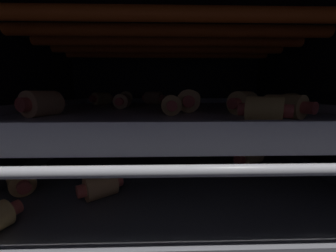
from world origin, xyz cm
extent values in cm
cube|color=black|center=(0.00, 0.00, -0.60)|extent=(54.30, 51.89, 1.20)
cube|color=black|center=(0.00, 25.34, 16.56)|extent=(54.30, 1.20, 33.11)
cube|color=black|center=(-26.55, 0.00, 16.56)|extent=(1.20, 49.49, 33.11)
cube|color=black|center=(26.55, 0.00, 16.56)|extent=(1.20, 49.49, 33.11)
cube|color=black|center=(0.00, 0.00, 33.71)|extent=(54.30, 51.89, 1.20)
cylinder|color=#F25919|center=(0.00, -10.89, 31.06)|extent=(41.52, 1.57, 1.57)
cylinder|color=#F25919|center=(0.00, -5.44, 31.06)|extent=(41.52, 1.57, 1.57)
cylinder|color=#F25919|center=(0.00, 0.00, 31.06)|extent=(41.52, 1.57, 1.57)
cylinder|color=#F25919|center=(0.00, 5.44, 31.06)|extent=(41.52, 1.57, 1.57)
cylinder|color=#F25919|center=(0.00, 10.89, 31.06)|extent=(41.52, 1.57, 1.57)
cylinder|color=slate|center=(-24.41, 0.00, 9.96)|extent=(0.67, 48.50, 0.67)
cylinder|color=slate|center=(24.41, 0.00, 9.96)|extent=(0.67, 48.50, 0.67)
cylinder|color=slate|center=(0.00, -16.97, 9.96)|extent=(48.83, 0.67, 0.67)
cylinder|color=slate|center=(0.00, -12.12, 9.96)|extent=(48.83, 0.67, 0.67)
cylinder|color=slate|center=(0.00, -7.27, 9.96)|extent=(48.83, 0.67, 0.67)
cylinder|color=slate|center=(0.00, -2.42, 9.96)|extent=(48.83, 0.67, 0.67)
cylinder|color=slate|center=(0.00, 2.42, 9.96)|extent=(48.83, 0.67, 0.67)
cylinder|color=slate|center=(0.00, 7.27, 9.96)|extent=(48.83, 0.67, 0.67)
cylinder|color=slate|center=(0.00, 12.12, 9.96)|extent=(48.83, 0.67, 0.67)
cylinder|color=slate|center=(0.00, 16.97, 9.96)|extent=(48.83, 0.67, 0.67)
cylinder|color=slate|center=(0.00, 21.82, 9.96)|extent=(48.83, 0.67, 0.67)
cube|color=#4C4C51|center=(0.00, 0.00, 10.89)|extent=(43.41, 41.67, 1.19)
cube|color=#4C4C51|center=(0.00, 20.44, 12.19)|extent=(43.41, 0.80, 1.42)
cube|color=#4C4C51|center=(-21.31, 0.00, 12.19)|extent=(0.80, 41.67, 1.42)
cube|color=#4C4C51|center=(21.31, 0.00, 12.19)|extent=(0.80, 41.67, 1.42)
cylinder|color=tan|center=(-17.95, -9.85, 12.83)|extent=(4.05, 4.08, 2.69)
cylinder|color=#C64C42|center=(-16.64, -11.33, 12.83)|extent=(1.62, 1.57, 1.38)
cylinder|color=#C64C42|center=(-19.25, -8.36, 12.83)|extent=(1.62, 1.57, 1.38)
cylinder|color=tan|center=(12.99, -1.79, 12.85)|extent=(4.90, 4.47, 2.74)
cylinder|color=#C64C42|center=(10.87, -3.10, 12.85)|extent=(1.63, 1.87, 1.63)
cylinder|color=#C64C42|center=(15.11, -0.48, 12.85)|extent=(1.63, 1.87, 1.63)
cylinder|color=tan|center=(-8.17, -11.23, 12.84)|extent=(4.26, 4.12, 2.71)
cylinder|color=#C64C42|center=(-6.49, -10.03, 12.84)|extent=(1.49, 1.62, 1.40)
cylinder|color=#C64C42|center=(-9.86, -12.43, 12.84)|extent=(1.49, 1.62, 1.40)
cylinder|color=tan|center=(6.27, 3.70, 12.80)|extent=(4.02, 4.08, 2.62)
cylinder|color=#C64C42|center=(5.01, 2.21, 12.80)|extent=(1.57, 1.49, 1.39)
cylinder|color=#C64C42|center=(7.53, 5.20, 12.80)|extent=(1.57, 1.49, 1.39)
cylinder|color=tan|center=(-10.32, 13.86, 12.89)|extent=(3.63, 4.27, 2.81)
cylinder|color=#C64C42|center=(-10.91, 16.16, 12.89)|extent=(1.88, 1.44, 1.67)
cylinder|color=#C64C42|center=(-9.73, 11.56, 12.89)|extent=(1.88, 1.44, 1.67)
cylinder|color=tan|center=(3.28, 15.57, 12.79)|extent=(3.85, 3.89, 2.60)
cylinder|color=#C64C42|center=(4.56, 14.05, 12.79)|extent=(1.84, 1.79, 1.49)
cylinder|color=#C64C42|center=(1.99, 17.08, 12.79)|extent=(1.84, 1.79, 1.49)
cylinder|color=#C64C42|center=(-14.92, -15.27, 12.69)|extent=(1.57, 1.44, 1.27)
cylinder|color=tan|center=(14.85, 11.75, 13.10)|extent=(4.36, 4.30, 3.24)
cylinder|color=#C64C42|center=(13.77, 13.40, 13.10)|extent=(1.92, 1.69, 1.69)
cylinder|color=#C64C42|center=(15.92, 10.10, 13.10)|extent=(1.92, 1.69, 1.69)
cylinder|color=slate|center=(-24.41, 0.00, 19.13)|extent=(0.68, 48.50, 0.68)
cylinder|color=slate|center=(24.41, 0.00, 19.13)|extent=(0.68, 48.50, 0.68)
cylinder|color=slate|center=(0.00, -22.23, 19.13)|extent=(48.83, 0.68, 0.68)
cylinder|color=slate|center=(0.00, -18.19, 19.13)|extent=(48.83, 0.68, 0.68)
cylinder|color=slate|center=(0.00, -14.15, 19.13)|extent=(48.83, 0.68, 0.68)
cylinder|color=slate|center=(0.00, -10.10, 19.13)|extent=(48.83, 0.68, 0.68)
cylinder|color=slate|center=(0.00, -6.06, 19.13)|extent=(48.83, 0.68, 0.68)
cylinder|color=slate|center=(0.00, -2.02, 19.13)|extent=(48.83, 0.68, 0.68)
cylinder|color=slate|center=(0.00, 2.02, 19.13)|extent=(48.83, 0.68, 0.68)
cylinder|color=slate|center=(0.00, 6.06, 19.13)|extent=(48.83, 0.68, 0.68)
cylinder|color=slate|center=(0.00, 10.10, 19.13)|extent=(48.83, 0.68, 0.68)
cylinder|color=slate|center=(0.00, 14.15, 19.13)|extent=(48.83, 0.68, 0.68)
cylinder|color=slate|center=(0.00, 18.19, 19.13)|extent=(48.83, 0.68, 0.68)
cylinder|color=slate|center=(0.00, 22.23, 19.13)|extent=(48.83, 0.68, 0.68)
cube|color=silver|center=(0.00, 0.00, 19.95)|extent=(43.41, 41.67, 0.96)
cube|color=silver|center=(0.00, -20.44, 21.01)|extent=(43.41, 0.80, 1.16)
cube|color=silver|center=(0.00, 20.44, 21.01)|extent=(43.41, 0.80, 1.16)
cube|color=silver|center=(-21.31, 0.00, 21.01)|extent=(0.80, 41.67, 1.16)
cube|color=silver|center=(21.31, 0.00, 21.01)|extent=(0.80, 41.67, 1.16)
cylinder|color=tan|center=(-15.47, -8.24, 21.95)|extent=(4.10, 4.53, 3.03)
cylinder|color=#C64C42|center=(-16.22, -10.38, 21.95)|extent=(1.75, 1.27, 1.58)
cylinder|color=#C64C42|center=(-14.73, -6.09, 21.95)|extent=(1.75, 1.27, 1.58)
cylinder|color=tan|center=(12.59, -10.27, 21.73)|extent=(4.21, 4.84, 2.60)
cylinder|color=#C64C42|center=(11.36, -7.94, 21.73)|extent=(1.67, 1.62, 1.28)
cylinder|color=#C64C42|center=(13.81, -12.60, 21.73)|extent=(1.67, 1.62, 1.28)
cylinder|color=tan|center=(-15.09, 13.60, 21.79)|extent=(4.30, 4.53, 2.71)
cylinder|color=#C64C42|center=(-16.41, 11.70, 21.79)|extent=(1.75, 1.63, 1.44)
cylinder|color=#C64C42|center=(-13.77, 15.50, 21.79)|extent=(1.75, 1.63, 1.44)
cylinder|color=tan|center=(9.34, -6.78, 21.92)|extent=(4.26, 4.25, 2.97)
cylinder|color=#C64C42|center=(10.92, -5.43, 21.92)|extent=(1.72, 1.75, 1.37)
cylinder|color=#C64C42|center=(7.76, -8.13, 21.92)|extent=(1.72, 1.75, 1.37)
cylinder|color=tan|center=(2.60, -3.31, 22.05)|extent=(3.50, 3.94, 3.23)
cylinder|color=#C64C42|center=(2.78, -1.02, 22.05)|extent=(1.69, 1.01, 1.63)
cylinder|color=#C64C42|center=(2.42, -5.59, 22.05)|extent=(1.69, 1.01, 1.63)
cylinder|color=tan|center=(18.65, -2.03, 21.77)|extent=(4.48, 4.48, 2.68)
cylinder|color=#C64C42|center=(20.19, -0.49, 21.77)|extent=(1.54, 1.54, 1.48)
cylinder|color=#C64C42|center=(17.11, -3.57, 21.77)|extent=(1.54, 1.54, 1.48)
cylinder|color=tan|center=(-8.15, 2.82, 21.71)|extent=(2.68, 3.32, 2.55)
cylinder|color=#C64C42|center=(-8.24, 0.71, 21.71)|extent=(1.35, 1.05, 1.31)
cylinder|color=#C64C42|center=(-8.07, 4.92, 21.71)|extent=(1.35, 1.05, 1.31)
cylinder|color=tan|center=(-3.23, 14.85, 21.90)|extent=(4.63, 4.21, 2.93)
cylinder|color=#C64C42|center=(-1.10, 13.90, 21.90)|extent=(1.39, 1.62, 1.37)
cylinder|color=#C64C42|center=(-5.36, 15.81, 21.90)|extent=(1.39, 1.62, 1.37)
cylinder|color=tan|center=(-10.04, 16.20, 21.92)|extent=(3.85, 4.57, 2.98)
cylinder|color=#C64C42|center=(-10.60, 18.50, 21.92)|extent=(1.79, 1.14, 1.65)
cylinder|color=#C64C42|center=(-9.47, 13.90, 21.92)|extent=(1.79, 1.14, 1.65)
cylinder|color=tan|center=(8.21, -14.54, 21.68)|extent=(3.91, 3.74, 2.50)
cylinder|color=#C64C42|center=(9.80, -15.55, 21.68)|extent=(1.27, 1.41, 1.20)
cylinder|color=#C64C42|center=(6.61, -13.53, 21.68)|extent=(1.27, 1.41, 1.20)
cylinder|color=tan|center=(5.43, 10.42, 21.97)|extent=(3.38, 3.46, 3.07)
cylinder|color=#C64C42|center=(5.65, 12.54, 21.97)|extent=(1.84, 1.27, 1.74)
cylinder|color=#C64C42|center=(5.20, 8.31, 21.97)|extent=(1.84, 1.27, 1.74)
cylinder|color=tan|center=(0.02, -6.55, 21.69)|extent=(2.56, 3.86, 2.51)
cylinder|color=#C64C42|center=(0.05, -4.15, 21.69)|extent=(1.27, 0.99, 1.26)
cylinder|color=#C64C42|center=(-0.01, -8.95, 21.69)|extent=(1.27, 0.99, 1.26)
camera|label=1|loc=(-1.07, -32.30, 23.38)|focal=21.13mm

